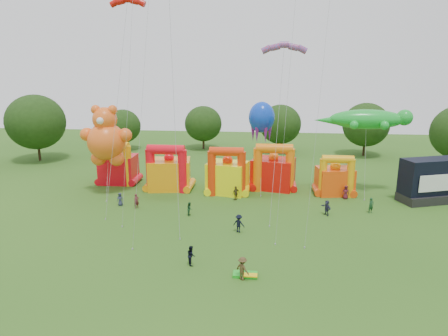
# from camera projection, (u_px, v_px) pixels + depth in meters

# --- Properties ---
(ground) EXTENTS (160.00, 160.00, 0.00)m
(ground) POSITION_uv_depth(u_px,v_px,m) (197.00, 299.00, 29.46)
(ground) COLOR #2A5718
(ground) RESTS_ON ground
(tree_ring) EXTENTS (120.62, 122.70, 12.07)m
(tree_ring) POSITION_uv_depth(u_px,v_px,m) (181.00, 216.00, 28.63)
(tree_ring) COLOR #352314
(tree_ring) RESTS_ON ground
(bouncy_castle_0) EXTENTS (5.12, 4.13, 6.44)m
(bouncy_castle_0) POSITION_uv_depth(u_px,v_px,m) (118.00, 167.00, 58.66)
(bouncy_castle_0) COLOR red
(bouncy_castle_0) RESTS_ON ground
(bouncy_castle_1) EXTENTS (6.32, 5.37, 6.58)m
(bouncy_castle_1) POSITION_uv_depth(u_px,v_px,m) (169.00, 172.00, 55.73)
(bouncy_castle_1) COLOR orange
(bouncy_castle_1) RESTS_ON ground
(bouncy_castle_2) EXTENTS (5.85, 5.11, 6.61)m
(bouncy_castle_2) POSITION_uv_depth(u_px,v_px,m) (227.00, 175.00, 53.84)
(bouncy_castle_2) COLOR #FFF70D
(bouncy_castle_2) RESTS_ON ground
(bouncy_castle_3) EXTENTS (6.48, 5.66, 6.68)m
(bouncy_castle_3) POSITION_uv_depth(u_px,v_px,m) (273.00, 171.00, 55.92)
(bouncy_castle_3) COLOR red
(bouncy_castle_3) RESTS_ON ground
(bouncy_castle_4) EXTENTS (5.11, 4.37, 5.61)m
(bouncy_castle_4) POSITION_uv_depth(u_px,v_px,m) (335.00, 179.00, 53.48)
(bouncy_castle_4) COLOR #F94B0D
(bouncy_castle_4) RESTS_ON ground
(stage_trailer) EXTENTS (9.53, 6.05, 5.62)m
(stage_trailer) POSITION_uv_depth(u_px,v_px,m) (435.00, 181.00, 50.62)
(stage_trailer) COLOR black
(stage_trailer) RESTS_ON ground
(teddy_bear_kite) EXTENTS (7.02, 6.33, 12.04)m
(teddy_bear_kite) POSITION_uv_depth(u_px,v_px,m) (106.00, 142.00, 52.64)
(teddy_bear_kite) COLOR orange
(teddy_bear_kite) RESTS_ON ground
(gecko_kite) EXTENTS (12.66, 5.78, 11.47)m
(gecko_kite) POSITION_uv_depth(u_px,v_px,m) (366.00, 126.00, 52.37)
(gecko_kite) COLOR green
(gecko_kite) RESTS_ON ground
(octopus_kite) EXTENTS (3.75, 9.32, 11.99)m
(octopus_kite) POSITION_uv_depth(u_px,v_px,m) (261.00, 128.00, 57.47)
(octopus_kite) COLOR #0D3ACA
(octopus_kite) RESTS_ON ground
(parafoil_kites) EXTENTS (22.08, 11.48, 26.43)m
(parafoil_kites) POSITION_uv_depth(u_px,v_px,m) (169.00, 111.00, 42.55)
(parafoil_kites) COLOR red
(parafoil_kites) RESTS_ON ground
(diamond_kites) EXTENTS (21.60, 11.81, 38.52)m
(diamond_kites) POSITION_uv_depth(u_px,v_px,m) (215.00, 63.00, 37.93)
(diamond_kites) COLOR #C5093E
(diamond_kites) RESTS_ON ground
(folded_kite_bundle) EXTENTS (2.00, 1.10, 0.31)m
(folded_kite_bundle) POSITION_uv_depth(u_px,v_px,m) (246.00, 275.00, 32.66)
(folded_kite_bundle) COLOR green
(folded_kite_bundle) RESTS_ON ground
(spectator_0) EXTENTS (0.83, 0.57, 1.65)m
(spectator_0) POSITION_uv_depth(u_px,v_px,m) (120.00, 199.00, 49.29)
(spectator_0) COLOR #2B3047
(spectator_0) RESTS_ON ground
(spectator_1) EXTENTS (0.77, 0.77, 1.81)m
(spectator_1) POSITION_uv_depth(u_px,v_px,m) (137.00, 201.00, 48.37)
(spectator_1) COLOR #561820
(spectator_1) RESTS_ON ground
(spectator_2) EXTENTS (0.67, 0.82, 1.58)m
(spectator_2) POSITION_uv_depth(u_px,v_px,m) (190.00, 209.00, 46.07)
(spectator_2) COLOR #1A4223
(spectator_2) RESTS_ON ground
(spectator_3) EXTENTS (1.42, 1.12, 1.93)m
(spectator_3) POSITION_uv_depth(u_px,v_px,m) (239.00, 223.00, 41.24)
(spectator_3) COLOR black
(spectator_3) RESTS_ON ground
(spectator_4) EXTENTS (1.09, 1.09, 1.86)m
(spectator_4) POSITION_uv_depth(u_px,v_px,m) (236.00, 193.00, 51.33)
(spectator_4) COLOR #463E1C
(spectator_4) RESTS_ON ground
(spectator_5) EXTENTS (1.30, 1.68, 1.78)m
(spectator_5) POSITION_uv_depth(u_px,v_px,m) (327.00, 208.00, 46.11)
(spectator_5) COLOR #2A2945
(spectator_5) RESTS_ON ground
(spectator_6) EXTENTS (1.02, 0.82, 1.80)m
(spectator_6) POSITION_uv_depth(u_px,v_px,m) (346.00, 192.00, 51.78)
(spectator_6) COLOR #541822
(spectator_6) RESTS_ON ground
(spectator_7) EXTENTS (0.81, 0.70, 1.86)m
(spectator_7) POSITION_uv_depth(u_px,v_px,m) (371.00, 205.00, 46.79)
(spectator_7) COLOR #1B4423
(spectator_7) RESTS_ON ground
(spectator_8) EXTENTS (0.92, 1.02, 1.74)m
(spectator_8) POSITION_uv_depth(u_px,v_px,m) (191.00, 255.00, 34.44)
(spectator_8) COLOR black
(spectator_8) RESTS_ON ground
(spectator_9) EXTENTS (1.43, 1.37, 1.96)m
(spectator_9) POSITION_uv_depth(u_px,v_px,m) (243.00, 269.00, 31.94)
(spectator_9) COLOR #49371D
(spectator_9) RESTS_ON ground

